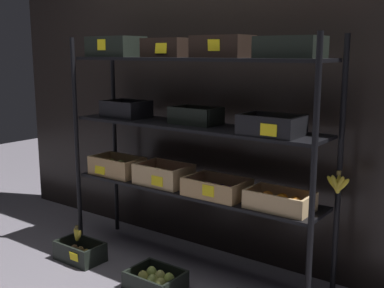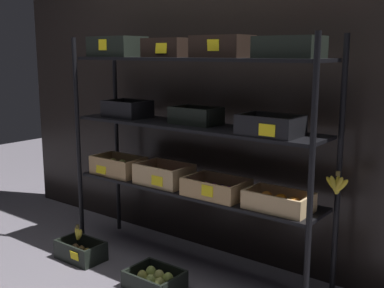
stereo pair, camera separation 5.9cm
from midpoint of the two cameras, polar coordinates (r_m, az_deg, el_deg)
name	(u,v)px [view 1 (the left image)]	position (r m, az deg, el deg)	size (l,w,h in m)	color
ground_plane	(192,266)	(3.34, -0.52, -14.33)	(10.00, 10.00, 0.00)	slate
storefront_wall	(226,86)	(3.35, 3.51, 6.96)	(4.20, 0.12, 2.39)	black
display_rack	(191,124)	(3.05, -0.64, 2.38)	(1.93, 0.41, 1.53)	black
crate_ground_kiwi	(80,253)	(3.50, -13.68, -12.52)	(0.33, 0.22, 0.13)	black
crate_ground_pear	(156,280)	(3.06, -4.90, -15.88)	(0.33, 0.26, 0.11)	black
banana_bunch_loose	(77,235)	(3.46, -13.99, -10.43)	(0.10, 0.04, 0.12)	brown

